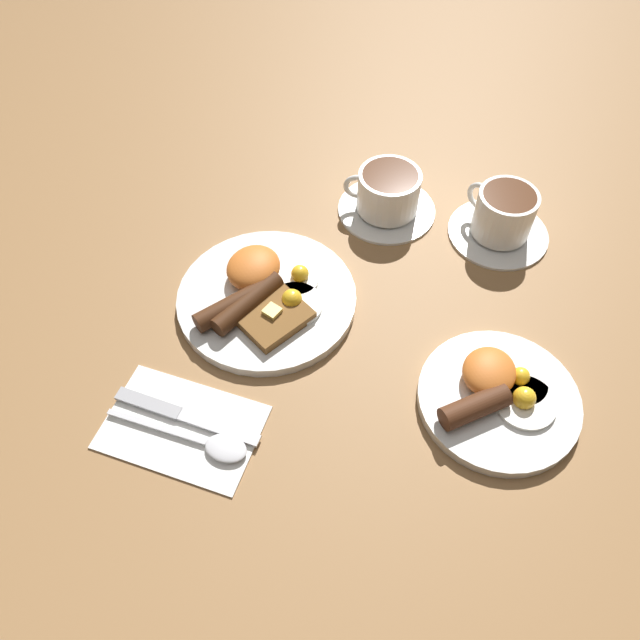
{
  "coord_description": "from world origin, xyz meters",
  "views": [
    {
      "loc": [
        0.46,
        0.3,
        0.68
      ],
      "look_at": [
        0.01,
        0.09,
        0.03
      ],
      "focal_mm": 35.0,
      "sensor_mm": 36.0,
      "label": 1
    }
  ],
  "objects": [
    {
      "name": "napkin",
      "position": [
        0.21,
        -0.0,
        0.0
      ],
      "size": [
        0.14,
        0.2,
        0.01
      ],
      "primitive_type": "cube",
      "rotation": [
        0.0,
        0.0,
        0.11
      ],
      "color": "white",
      "rests_on": "ground_plane"
    },
    {
      "name": "spoon",
      "position": [
        0.22,
        0.05,
        0.01
      ],
      "size": [
        0.04,
        0.18,
        0.01
      ],
      "rotation": [
        0.0,
        0.0,
        1.69
      ],
      "color": "silver",
      "rests_on": "napkin"
    },
    {
      "name": "breakfast_plate_near",
      "position": [
        0.0,
        -0.0,
        0.02
      ],
      "size": [
        0.25,
        0.25,
        0.05
      ],
      "color": "white",
      "rests_on": "ground_plane"
    },
    {
      "name": "breakfast_plate_far",
      "position": [
        0.02,
        0.33,
        0.01
      ],
      "size": [
        0.2,
        0.2,
        0.05
      ],
      "color": "white",
      "rests_on": "ground_plane"
    },
    {
      "name": "teacup_far",
      "position": [
        -0.27,
        0.25,
        0.03
      ],
      "size": [
        0.15,
        0.15,
        0.08
      ],
      "color": "white",
      "rests_on": "ground_plane"
    },
    {
      "name": "ground_plane",
      "position": [
        0.0,
        0.0,
        0.0
      ],
      "size": [
        3.0,
        3.0,
        0.0
      ],
      "primitive_type": "plane",
      "color": "olive"
    },
    {
      "name": "teacup_near",
      "position": [
        -0.24,
        0.08,
        0.03
      ],
      "size": [
        0.15,
        0.15,
        0.07
      ],
      "color": "white",
      "rests_on": "ground_plane"
    },
    {
      "name": "knife",
      "position": [
        0.2,
        -0.01,
        0.01
      ],
      "size": [
        0.03,
        0.19,
        0.01
      ],
      "rotation": [
        0.0,
        0.0,
        1.66
      ],
      "color": "silver",
      "rests_on": "napkin"
    }
  ]
}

